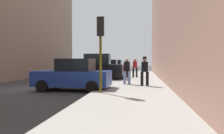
% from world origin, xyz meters
% --- Properties ---
extents(ground_plane, '(120.00, 120.00, 0.00)m').
position_xyz_m(ground_plane, '(0.00, 0.00, 0.00)').
color(ground_plane, '#38383A').
extents(sidewalk, '(4.00, 40.00, 0.15)m').
position_xyz_m(sidewalk, '(6.00, 0.00, 0.07)').
color(sidewalk, gray).
rests_on(sidewalk, ground_plane).
extents(parked_blue_sedan, '(4.26, 2.17, 1.79)m').
position_xyz_m(parked_blue_sedan, '(2.65, -0.45, 0.85)').
color(parked_blue_sedan, navy).
rests_on(parked_blue_sedan, ground_plane).
extents(parked_black_suv, '(4.65, 2.16, 2.25)m').
position_xyz_m(parked_black_suv, '(2.65, 5.80, 1.03)').
color(parked_black_suv, black).
rests_on(parked_black_suv, ground_plane).
extents(parked_red_hatchback, '(4.26, 2.17, 1.79)m').
position_xyz_m(parked_red_hatchback, '(2.65, 12.02, 0.85)').
color(parked_red_hatchback, '#B2191E').
rests_on(parked_red_hatchback, ground_plane).
extents(parked_gray_coupe, '(4.24, 2.13, 1.79)m').
position_xyz_m(parked_gray_coupe, '(2.65, 17.63, 0.85)').
color(parked_gray_coupe, slate).
rests_on(parked_gray_coupe, ground_plane).
extents(fire_hydrant, '(0.42, 0.22, 0.70)m').
position_xyz_m(fire_hydrant, '(4.45, 7.48, 0.50)').
color(fire_hydrant, red).
rests_on(fire_hydrant, sidewalk).
extents(traffic_light, '(0.32, 0.32, 3.60)m').
position_xyz_m(traffic_light, '(4.50, -2.04, 2.76)').
color(traffic_light, '#514C0F').
rests_on(traffic_light, sidewalk).
extents(pedestrian_in_red_jacket, '(0.53, 0.47, 1.71)m').
position_xyz_m(pedestrian_in_red_jacket, '(5.87, 8.12, 1.10)').
color(pedestrian_in_red_jacket, black).
rests_on(pedestrian_in_red_jacket, sidewalk).
extents(pedestrian_in_jeans, '(0.53, 0.49, 1.71)m').
position_xyz_m(pedestrian_in_jeans, '(5.51, 1.87, 1.10)').
color(pedestrian_in_jeans, '#728CB2').
rests_on(pedestrian_in_jeans, sidewalk).
extents(pedestrian_with_fedora, '(0.50, 0.40, 1.78)m').
position_xyz_m(pedestrian_with_fedora, '(6.64, 1.11, 1.14)').
color(pedestrian_with_fedora, black).
rests_on(pedestrian_with_fedora, sidewalk).
extents(rolling_suitcase, '(0.36, 0.56, 1.04)m').
position_xyz_m(rolling_suitcase, '(5.29, 7.41, 0.49)').
color(rolling_suitcase, black).
rests_on(rolling_suitcase, sidewalk).
extents(duffel_bag, '(0.32, 0.44, 0.28)m').
position_xyz_m(duffel_bag, '(4.96, 5.58, 0.29)').
color(duffel_bag, black).
rests_on(duffel_bag, sidewalk).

